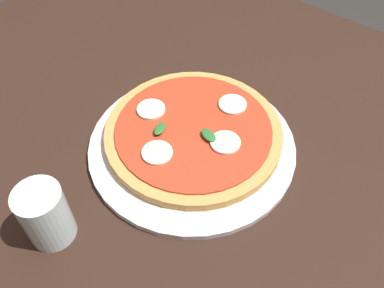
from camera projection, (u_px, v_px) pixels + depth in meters
dining_table at (209, 184)px, 0.80m from camera, size 1.46×1.12×0.78m
serving_tray at (192, 145)px, 0.74m from camera, size 0.37×0.37×0.01m
pizza at (193, 132)px, 0.74m from camera, size 0.32×0.32×0.03m
glass_cup at (45, 215)px, 0.59m from camera, size 0.07×0.07×0.10m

